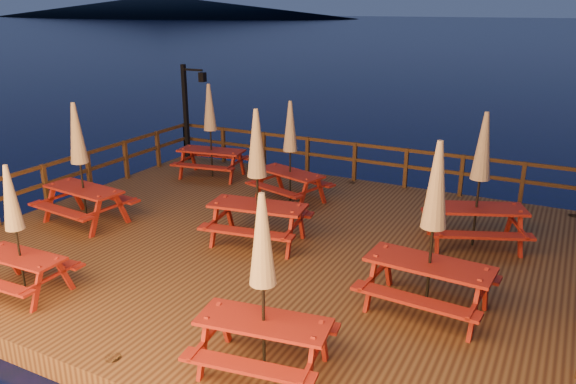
% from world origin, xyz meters
% --- Properties ---
extents(ground, '(500.00, 500.00, 0.00)m').
position_xyz_m(ground, '(0.00, 0.00, 0.00)').
color(ground, black).
rests_on(ground, ground).
extents(deck, '(12.00, 10.00, 0.40)m').
position_xyz_m(deck, '(0.00, 0.00, 0.20)').
color(deck, '#442716').
rests_on(deck, ground).
extents(deck_piles, '(11.44, 9.44, 1.40)m').
position_xyz_m(deck_piles, '(0.00, 0.00, -0.30)').
color(deck_piles, '#3D2113').
rests_on(deck_piles, ground).
extents(railing, '(11.80, 9.75, 1.10)m').
position_xyz_m(railing, '(0.00, 1.78, 1.16)').
color(railing, '#3D2113').
rests_on(railing, deck).
extents(lamp_post, '(0.85, 0.18, 3.00)m').
position_xyz_m(lamp_post, '(-5.39, 4.55, 2.20)').
color(lamp_post, black).
rests_on(lamp_post, deck).
extents(headland_left, '(180.00, 84.00, 9.00)m').
position_xyz_m(headland_left, '(-160.00, 190.00, 4.50)').
color(headland_left, black).
rests_on(headland_left, ground).
extents(picnic_table_0, '(2.19, 1.90, 2.81)m').
position_xyz_m(picnic_table_0, '(-0.21, -0.17, 1.86)').
color(picnic_table_0, maroon).
rests_on(picnic_table_0, deck).
extents(picnic_table_1, '(1.98, 1.72, 2.54)m').
position_xyz_m(picnic_table_1, '(2.03, -3.85, 1.72)').
color(picnic_table_1, maroon).
rests_on(picnic_table_1, deck).
extents(picnic_table_2, '(2.12, 1.91, 2.54)m').
position_xyz_m(picnic_table_2, '(-0.82, 2.48, 1.72)').
color(picnic_table_2, maroon).
rests_on(picnic_table_2, deck).
extents(picnic_table_3, '(2.41, 2.22, 2.78)m').
position_xyz_m(picnic_table_3, '(3.79, 1.76, 1.84)').
color(picnic_table_3, maroon).
rests_on(picnic_table_3, deck).
extents(picnic_table_4, '(2.09, 1.82, 2.66)m').
position_xyz_m(picnic_table_4, '(-3.77, 3.32, 1.78)').
color(picnic_table_4, maroon).
rests_on(picnic_table_4, deck).
extents(picnic_table_5, '(2.08, 1.77, 2.75)m').
position_xyz_m(picnic_table_5, '(-4.27, -0.97, 1.83)').
color(picnic_table_5, maroon).
rests_on(picnic_table_5, deck).
extents(picnic_table_6, '(2.08, 1.75, 2.83)m').
position_xyz_m(picnic_table_6, '(3.59, -1.29, 1.87)').
color(picnic_table_6, maroon).
rests_on(picnic_table_6, deck).
extents(picnic_table_7, '(1.63, 1.36, 2.28)m').
position_xyz_m(picnic_table_7, '(-2.73, -3.85, 1.59)').
color(picnic_table_7, maroon).
rests_on(picnic_table_7, deck).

